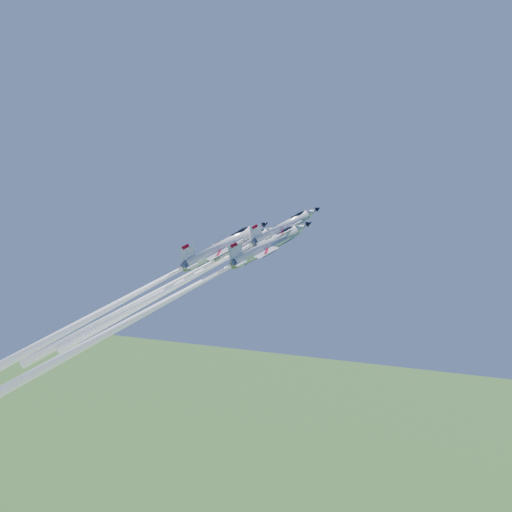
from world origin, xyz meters
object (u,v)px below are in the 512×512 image
at_px(jet_left, 164,288).
at_px(jet_slot, 118,303).
at_px(jet_right, 161,304).
at_px(jet_lead, 203,271).

distance_m(jet_left, jet_slot, 10.27).
xyz_separation_m(jet_right, jet_slot, (-8.76, -0.84, -0.16)).
bearing_deg(jet_lead, jet_left, -142.51).
height_order(jet_lead, jet_left, jet_lead).
bearing_deg(jet_slot, jet_right, 52.13).
relative_size(jet_lead, jet_slot, 0.81).
distance_m(jet_lead, jet_right, 9.89).
xyz_separation_m(jet_lead, jet_left, (-9.83, 1.59, -3.70)).
distance_m(jet_left, jet_right, 10.68).
height_order(jet_right, jet_slot, jet_right).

